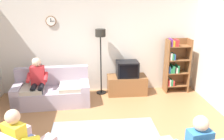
{
  "coord_description": "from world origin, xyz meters",
  "views": [
    {
      "loc": [
        -0.28,
        -3.89,
        2.68
      ],
      "look_at": [
        0.2,
        1.11,
        1.09
      ],
      "focal_mm": 37.17,
      "sensor_mm": 36.0,
      "label": 1
    }
  ],
  "objects_px": {
    "floor_lamp": "(101,44)",
    "person_in_left_armchair": "(21,138)",
    "couch": "(52,92)",
    "tv": "(127,69)",
    "person_on_couch": "(37,80)",
    "tv_stand": "(127,85)",
    "bookshelf": "(175,65)"
  },
  "relations": [
    {
      "from": "floor_lamp",
      "to": "person_in_left_armchair",
      "type": "distance_m",
      "value": 3.45
    },
    {
      "from": "couch",
      "to": "tv",
      "type": "distance_m",
      "value": 2.12
    },
    {
      "from": "floor_lamp",
      "to": "person_on_couch",
      "type": "height_order",
      "value": "floor_lamp"
    },
    {
      "from": "floor_lamp",
      "to": "person_in_left_armchair",
      "type": "height_order",
      "value": "floor_lamp"
    },
    {
      "from": "tv_stand",
      "to": "person_on_couch",
      "type": "distance_m",
      "value": 2.45
    },
    {
      "from": "person_in_left_armchair",
      "to": "floor_lamp",
      "type": "bearing_deg",
      "value": 65.27
    },
    {
      "from": "tv_stand",
      "to": "floor_lamp",
      "type": "height_order",
      "value": "floor_lamp"
    },
    {
      "from": "tv",
      "to": "bookshelf",
      "type": "xyz_separation_m",
      "value": [
        1.41,
        0.1,
        0.05
      ]
    },
    {
      "from": "floor_lamp",
      "to": "person_on_couch",
      "type": "relative_size",
      "value": 1.49
    },
    {
      "from": "person_on_couch",
      "to": "person_in_left_armchair",
      "type": "bearing_deg",
      "value": -84.64
    },
    {
      "from": "tv_stand",
      "to": "floor_lamp",
      "type": "distance_m",
      "value": 1.4
    },
    {
      "from": "floor_lamp",
      "to": "person_on_couch",
      "type": "xyz_separation_m",
      "value": [
        -1.62,
        -0.64,
        -0.75
      ]
    },
    {
      "from": "couch",
      "to": "person_in_left_armchair",
      "type": "bearing_deg",
      "value": -92.21
    },
    {
      "from": "tv_stand",
      "to": "couch",
      "type": "bearing_deg",
      "value": -167.93
    },
    {
      "from": "couch",
      "to": "tv_stand",
      "type": "height_order",
      "value": "couch"
    },
    {
      "from": "couch",
      "to": "tv",
      "type": "bearing_deg",
      "value": 11.41
    },
    {
      "from": "bookshelf",
      "to": "floor_lamp",
      "type": "xyz_separation_m",
      "value": [
        -2.14,
        0.03,
        0.65
      ]
    },
    {
      "from": "person_on_couch",
      "to": "floor_lamp",
      "type": "bearing_deg",
      "value": 21.64
    },
    {
      "from": "couch",
      "to": "bookshelf",
      "type": "distance_m",
      "value": 3.52
    },
    {
      "from": "couch",
      "to": "tv",
      "type": "relative_size",
      "value": 3.24
    },
    {
      "from": "couch",
      "to": "person_in_left_armchair",
      "type": "relative_size",
      "value": 1.74
    },
    {
      "from": "couch",
      "to": "tv_stand",
      "type": "distance_m",
      "value": 2.08
    },
    {
      "from": "tv_stand",
      "to": "bookshelf",
      "type": "distance_m",
      "value": 1.51
    },
    {
      "from": "tv_stand",
      "to": "person_on_couch",
      "type": "height_order",
      "value": "person_on_couch"
    },
    {
      "from": "floor_lamp",
      "to": "person_in_left_armchair",
      "type": "bearing_deg",
      "value": -114.73
    },
    {
      "from": "bookshelf",
      "to": "tv_stand",
      "type": "bearing_deg",
      "value": -177.1
    },
    {
      "from": "tv",
      "to": "tv_stand",
      "type": "bearing_deg",
      "value": 90.0
    },
    {
      "from": "bookshelf",
      "to": "person_on_couch",
      "type": "relative_size",
      "value": 1.27
    },
    {
      "from": "tv",
      "to": "person_in_left_armchair",
      "type": "height_order",
      "value": "person_in_left_armchair"
    },
    {
      "from": "couch",
      "to": "bookshelf",
      "type": "bearing_deg",
      "value": 8.36
    },
    {
      "from": "tv",
      "to": "floor_lamp",
      "type": "bearing_deg",
      "value": 170.42
    },
    {
      "from": "bookshelf",
      "to": "person_on_couch",
      "type": "distance_m",
      "value": 3.82
    }
  ]
}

